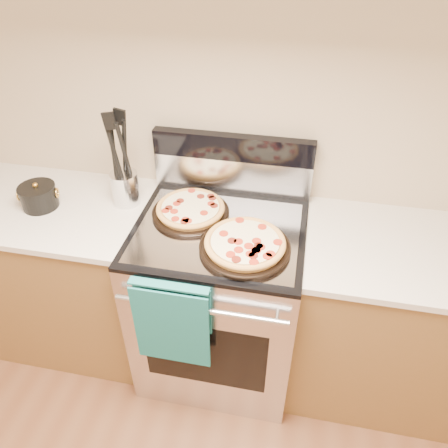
% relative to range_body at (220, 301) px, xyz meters
% --- Properties ---
extents(wall_back, '(4.00, 0.00, 4.00)m').
position_rel_range_body_xyz_m(wall_back, '(0.00, 0.35, 0.90)').
color(wall_back, tan).
rests_on(wall_back, ground).
extents(range_body, '(0.76, 0.68, 0.90)m').
position_rel_range_body_xyz_m(range_body, '(0.00, 0.00, 0.00)').
color(range_body, '#B7B7BC').
rests_on(range_body, ground).
extents(oven_window, '(0.56, 0.01, 0.40)m').
position_rel_range_body_xyz_m(oven_window, '(0.00, -0.34, 0.00)').
color(oven_window, black).
rests_on(oven_window, range_body).
extents(cooktop, '(0.76, 0.68, 0.02)m').
position_rel_range_body_xyz_m(cooktop, '(0.00, 0.00, 0.46)').
color(cooktop, black).
rests_on(cooktop, range_body).
extents(backsplash_lower, '(0.76, 0.06, 0.18)m').
position_rel_range_body_xyz_m(backsplash_lower, '(0.00, 0.31, 0.56)').
color(backsplash_lower, silver).
rests_on(backsplash_lower, cooktop).
extents(backsplash_upper, '(0.76, 0.06, 0.12)m').
position_rel_range_body_xyz_m(backsplash_upper, '(0.00, 0.31, 0.71)').
color(backsplash_upper, black).
rests_on(backsplash_upper, backsplash_lower).
extents(oven_handle, '(0.70, 0.03, 0.03)m').
position_rel_range_body_xyz_m(oven_handle, '(0.00, -0.38, 0.35)').
color(oven_handle, silver).
rests_on(oven_handle, range_body).
extents(dish_towel, '(0.32, 0.05, 0.42)m').
position_rel_range_body_xyz_m(dish_towel, '(-0.12, -0.38, 0.25)').
color(dish_towel, '#167062').
rests_on(dish_towel, oven_handle).
extents(foil_sheet, '(0.70, 0.55, 0.01)m').
position_rel_range_body_xyz_m(foil_sheet, '(0.00, -0.03, 0.47)').
color(foil_sheet, gray).
rests_on(foil_sheet, cooktop).
extents(cabinet_left, '(1.00, 0.62, 0.88)m').
position_rel_range_body_xyz_m(cabinet_left, '(-0.88, 0.03, -0.01)').
color(cabinet_left, brown).
rests_on(cabinet_left, ground).
extents(countertop_left, '(1.02, 0.64, 0.03)m').
position_rel_range_body_xyz_m(countertop_left, '(-0.88, 0.03, 0.45)').
color(countertop_left, beige).
rests_on(countertop_left, cabinet_left).
extents(cabinet_right, '(1.00, 0.62, 0.88)m').
position_rel_range_body_xyz_m(cabinet_right, '(0.88, 0.03, -0.01)').
color(cabinet_right, brown).
rests_on(cabinet_right, ground).
extents(countertop_right, '(1.02, 0.64, 0.03)m').
position_rel_range_body_xyz_m(countertop_right, '(0.88, 0.03, 0.45)').
color(countertop_right, beige).
rests_on(countertop_right, cabinet_right).
extents(pepperoni_pizza_back, '(0.45, 0.45, 0.05)m').
position_rel_range_body_xyz_m(pepperoni_pizza_back, '(-0.15, 0.07, 0.50)').
color(pepperoni_pizza_back, '#BE7B3A').
rests_on(pepperoni_pizza_back, foil_sheet).
extents(pepperoni_pizza_front, '(0.39, 0.39, 0.05)m').
position_rel_range_body_xyz_m(pepperoni_pizza_front, '(0.13, -0.12, 0.50)').
color(pepperoni_pizza_front, '#BE7B3A').
rests_on(pepperoni_pizza_front, foil_sheet).
extents(utensil_crock, '(0.16, 0.16, 0.16)m').
position_rel_range_body_xyz_m(utensil_crock, '(-0.48, 0.13, 0.54)').
color(utensil_crock, silver).
rests_on(utensil_crock, countertop_left).
extents(saucepan, '(0.21, 0.21, 0.10)m').
position_rel_range_body_xyz_m(saucepan, '(-0.87, 0.01, 0.51)').
color(saucepan, black).
rests_on(saucepan, countertop_left).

